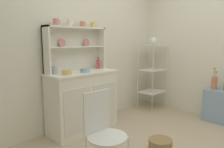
# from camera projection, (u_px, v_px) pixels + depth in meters

# --- Properties ---
(wall_back) EXTENTS (3.84, 0.05, 2.50)m
(wall_back) POSITION_uv_depth(u_px,v_px,m) (87.00, 44.00, 3.35)
(wall_back) COLOR silver
(wall_back) RESTS_ON ground
(hutch_cabinet) EXTENTS (1.03, 0.45, 0.86)m
(hutch_cabinet) POSITION_uv_depth(u_px,v_px,m) (83.00, 100.00, 3.09)
(hutch_cabinet) COLOR white
(hutch_cabinet) RESTS_ON ground
(hutch_shelf_unit) EXTENTS (0.96, 0.18, 0.63)m
(hutch_shelf_unit) POSITION_uv_depth(u_px,v_px,m) (75.00, 45.00, 3.08)
(hutch_shelf_unit) COLOR silver
(hutch_shelf_unit) RESTS_ON hutch_cabinet
(bakers_rack) EXTENTS (0.48, 0.36, 1.23)m
(bakers_rack) POSITION_uv_depth(u_px,v_px,m) (153.00, 68.00, 4.02)
(bakers_rack) COLOR silver
(bakers_rack) RESTS_ON ground
(side_shelf_blue) EXTENTS (0.28, 0.48, 0.52)m
(side_shelf_blue) POSITION_uv_depth(u_px,v_px,m) (220.00, 106.00, 3.41)
(side_shelf_blue) COLOR #849EBC
(side_shelf_blue) RESTS_ON ground
(wire_chair) EXTENTS (0.36, 0.36, 0.85)m
(wire_chair) POSITION_uv_depth(u_px,v_px,m) (103.00, 128.00, 1.93)
(wire_chair) COLOR white
(wire_chair) RESTS_ON ground
(floor_basket) EXTENTS (0.27, 0.27, 0.17)m
(floor_basket) POSITION_uv_depth(u_px,v_px,m) (160.00, 146.00, 2.49)
(floor_basket) COLOR #93754C
(floor_basket) RESTS_ON ground
(cup_rose_0) EXTENTS (0.09, 0.08, 0.09)m
(cup_rose_0) POSITION_uv_depth(u_px,v_px,m) (56.00, 22.00, 2.79)
(cup_rose_0) COLOR #D17A84
(cup_rose_0) RESTS_ON hutch_shelf_unit
(cup_cream_1) EXTENTS (0.09, 0.07, 0.09)m
(cup_cream_1) POSITION_uv_depth(u_px,v_px,m) (70.00, 23.00, 2.93)
(cup_cream_1) COLOR silver
(cup_cream_1) RESTS_ON hutch_shelf_unit
(cup_terracotta_2) EXTENTS (0.08, 0.07, 0.08)m
(cup_terracotta_2) POSITION_uv_depth(u_px,v_px,m) (82.00, 24.00, 3.09)
(cup_terracotta_2) COLOR #C67556
(cup_terracotta_2) RESTS_ON hutch_shelf_unit
(cup_gold_3) EXTENTS (0.09, 0.08, 0.08)m
(cup_gold_3) POSITION_uv_depth(u_px,v_px,m) (93.00, 25.00, 3.23)
(cup_gold_3) COLOR #DBB760
(cup_gold_3) RESTS_ON hutch_shelf_unit
(bowl_mixing_large) EXTENTS (0.12, 0.12, 0.06)m
(bowl_mixing_large) POSITION_uv_depth(u_px,v_px,m) (67.00, 73.00, 2.76)
(bowl_mixing_large) COLOR #DBB760
(bowl_mixing_large) RESTS_ON hutch_cabinet
(bowl_floral_medium) EXTENTS (0.14, 0.14, 0.05)m
(bowl_floral_medium) POSITION_uv_depth(u_px,v_px,m) (85.00, 70.00, 2.97)
(bowl_floral_medium) COLOR #8EB2D1
(bowl_floral_medium) RESTS_ON hutch_cabinet
(jam_bottle) EXTENTS (0.06, 0.06, 0.18)m
(jam_bottle) POSITION_uv_depth(u_px,v_px,m) (98.00, 64.00, 3.34)
(jam_bottle) COLOR #B74C47
(jam_bottle) RESTS_ON hutch_cabinet
(utensil_jar) EXTENTS (0.08, 0.08, 0.25)m
(utensil_jar) POSITION_uv_depth(u_px,v_px,m) (55.00, 70.00, 2.80)
(utensil_jar) COLOR #B2B7C6
(utensil_jar) RESTS_ON hutch_cabinet
(porcelain_teapot) EXTENTS (0.22, 0.13, 0.15)m
(porcelain_teapot) POSITION_uv_depth(u_px,v_px,m) (153.00, 41.00, 3.94)
(porcelain_teapot) COLOR white
(porcelain_teapot) RESTS_ON bakers_rack
(flower_vase) EXTENTS (0.09, 0.09, 0.35)m
(flower_vase) POSITION_uv_depth(u_px,v_px,m) (214.00, 82.00, 3.44)
(flower_vase) COLOR #C67556
(flower_vase) RESTS_ON side_shelf_blue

